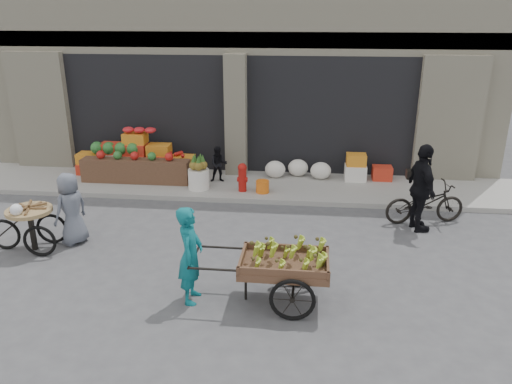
# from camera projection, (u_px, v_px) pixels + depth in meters

# --- Properties ---
(ground) EXTENTS (80.00, 80.00, 0.00)m
(ground) POSITION_uv_depth(u_px,v_px,m) (198.00, 263.00, 9.06)
(ground) COLOR #424244
(ground) RESTS_ON ground
(sidewalk) EXTENTS (18.00, 2.20, 0.12)m
(sidewalk) POSITION_uv_depth(u_px,v_px,m) (232.00, 185.00, 12.87)
(sidewalk) COLOR gray
(sidewalk) RESTS_ON ground
(building) EXTENTS (14.00, 6.45, 7.00)m
(building) POSITION_uv_depth(u_px,v_px,m) (249.00, 42.00, 15.39)
(building) COLOR beige
(building) RESTS_ON ground
(fruit_display) EXTENTS (3.10, 1.12, 1.24)m
(fruit_display) POSITION_uv_depth(u_px,v_px,m) (140.00, 157.00, 13.16)
(fruit_display) COLOR red
(fruit_display) RESTS_ON sidewalk
(pineapple_bin) EXTENTS (0.52, 0.52, 0.50)m
(pineapple_bin) POSITION_uv_depth(u_px,v_px,m) (199.00, 179.00, 12.37)
(pineapple_bin) COLOR silver
(pineapple_bin) RESTS_ON sidewalk
(fire_hydrant) EXTENTS (0.22, 0.22, 0.71)m
(fire_hydrant) POSITION_uv_depth(u_px,v_px,m) (242.00, 176.00, 12.17)
(fire_hydrant) COLOR #A5140F
(fire_hydrant) RESTS_ON sidewalk
(orange_bucket) EXTENTS (0.32, 0.32, 0.30)m
(orange_bucket) POSITION_uv_depth(u_px,v_px,m) (263.00, 187.00, 12.15)
(orange_bucket) COLOR orange
(orange_bucket) RESTS_ON sidewalk
(right_bay_goods) EXTENTS (3.35, 0.60, 0.70)m
(right_bay_goods) POSITION_uv_depth(u_px,v_px,m) (334.00, 169.00, 13.05)
(right_bay_goods) COLOR silver
(right_bay_goods) RESTS_ON sidewalk
(seated_person) EXTENTS (0.51, 0.43, 0.93)m
(seated_person) POSITION_uv_depth(u_px,v_px,m) (219.00, 164.00, 12.81)
(seated_person) COLOR black
(seated_person) RESTS_ON sidewalk
(banana_cart) EXTENTS (2.34, 1.04, 0.97)m
(banana_cart) POSITION_uv_depth(u_px,v_px,m) (281.00, 262.00, 7.63)
(banana_cart) COLOR brown
(banana_cart) RESTS_ON ground
(vendor_woman) EXTENTS (0.38, 0.58, 1.58)m
(vendor_woman) POSITION_uv_depth(u_px,v_px,m) (190.00, 255.00, 7.66)
(vendor_woman) COLOR #0D636B
(vendor_woman) RESTS_ON ground
(tricycle_cart) EXTENTS (1.44, 0.91, 0.95)m
(tricycle_cart) POSITION_uv_depth(u_px,v_px,m) (31.00, 222.00, 9.38)
(tricycle_cart) COLOR #9E7F51
(tricycle_cart) RESTS_ON ground
(vendor_grey) EXTENTS (0.73, 0.83, 1.44)m
(vendor_grey) POSITION_uv_depth(u_px,v_px,m) (71.00, 209.00, 9.61)
(vendor_grey) COLOR slate
(vendor_grey) RESTS_ON ground
(bicycle) EXTENTS (1.80, 0.95, 0.90)m
(bicycle) POSITION_uv_depth(u_px,v_px,m) (425.00, 203.00, 10.63)
(bicycle) COLOR black
(bicycle) RESTS_ON ground
(cyclist) EXTENTS (0.67, 1.15, 1.83)m
(cyclist) POSITION_uv_depth(u_px,v_px,m) (422.00, 188.00, 10.12)
(cyclist) COLOR black
(cyclist) RESTS_ON ground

